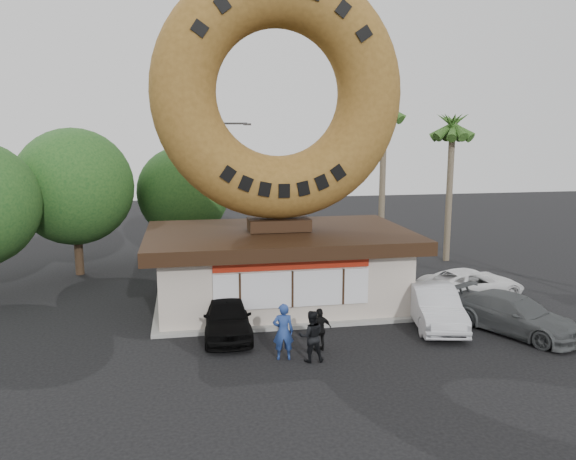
# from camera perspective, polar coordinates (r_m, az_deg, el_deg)

# --- Properties ---
(ground) EXTENTS (90.00, 90.00, 0.00)m
(ground) POSITION_cam_1_polar(r_m,az_deg,el_deg) (19.25, 2.12, -12.86)
(ground) COLOR black
(ground) RESTS_ON ground
(donut_shop) EXTENTS (11.20, 7.20, 3.80)m
(donut_shop) POSITION_cam_1_polar(r_m,az_deg,el_deg) (24.29, -0.92, -3.57)
(donut_shop) COLOR beige
(donut_shop) RESTS_ON ground
(giant_donut) EXTENTS (10.40, 2.65, 10.40)m
(giant_donut) POSITION_cam_1_polar(r_m,az_deg,el_deg) (23.67, -0.97, 13.72)
(giant_donut) COLOR olive
(giant_donut) RESTS_ON donut_shop
(tree_west) EXTENTS (6.00, 6.00, 7.65)m
(tree_west) POSITION_cam_1_polar(r_m,az_deg,el_deg) (30.95, -20.88, 4.13)
(tree_west) COLOR #473321
(tree_west) RESTS_ON ground
(tree_mid) EXTENTS (5.20, 5.20, 6.63)m
(tree_mid) POSITION_cam_1_polar(r_m,az_deg,el_deg) (32.49, -10.58, 3.77)
(tree_mid) COLOR #473321
(tree_mid) RESTS_ON ground
(palm_near) EXTENTS (2.60, 2.60, 9.75)m
(palm_near) POSITION_cam_1_polar(r_m,az_deg,el_deg) (33.32, 9.77, 11.52)
(palm_near) COLOR #726651
(palm_near) RESTS_ON ground
(palm_far) EXTENTS (2.60, 2.60, 8.75)m
(palm_far) POSITION_cam_1_polar(r_m,az_deg,el_deg) (33.31, 16.36, 9.66)
(palm_far) COLOR #726651
(palm_far) RESTS_ON ground
(street_lamp) EXTENTS (2.11, 0.20, 8.00)m
(street_lamp) POSITION_cam_1_polar(r_m,az_deg,el_deg) (33.50, -6.93, 4.85)
(street_lamp) COLOR #59595E
(street_lamp) RESTS_ON ground
(person_left) EXTENTS (0.74, 0.53, 1.92)m
(person_left) POSITION_cam_1_polar(r_m,az_deg,el_deg) (18.81, -0.49, -10.28)
(person_left) COLOR navy
(person_left) RESTS_ON ground
(person_center) EXTENTS (0.87, 0.69, 1.73)m
(person_center) POSITION_cam_1_polar(r_m,az_deg,el_deg) (18.70, 2.37, -10.72)
(person_center) COLOR black
(person_center) RESTS_ON ground
(person_right) EXTENTS (0.96, 0.60, 1.52)m
(person_right) POSITION_cam_1_polar(r_m,az_deg,el_deg) (19.58, 3.26, -10.08)
(person_right) COLOR black
(person_right) RESTS_ON ground
(car_black) EXTENTS (1.86, 4.33, 1.46)m
(car_black) POSITION_cam_1_polar(r_m,az_deg,el_deg) (21.12, -6.21, -8.69)
(car_black) COLOR black
(car_black) RESTS_ON ground
(car_silver) EXTENTS (2.51, 4.88, 1.53)m
(car_silver) POSITION_cam_1_polar(r_m,az_deg,el_deg) (22.75, 14.62, -7.48)
(car_silver) COLOR #BBBCC1
(car_silver) RESTS_ON ground
(car_grey) EXTENTS (4.08, 5.25, 1.42)m
(car_grey) POSITION_cam_1_polar(r_m,az_deg,el_deg) (22.87, 22.01, -7.95)
(car_grey) COLOR #505455
(car_grey) RESTS_ON ground
(car_white) EXTENTS (5.06, 2.86, 1.33)m
(car_white) POSITION_cam_1_polar(r_m,az_deg,el_deg) (26.77, 18.14, -5.22)
(car_white) COLOR white
(car_white) RESTS_ON ground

